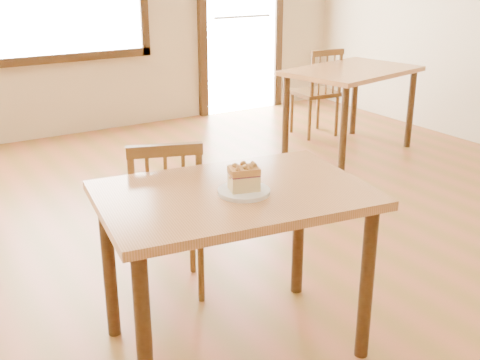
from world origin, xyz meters
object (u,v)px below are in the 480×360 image
Objects in this scene: cafe_chair_second at (317,92)px; cake_slice at (244,177)px; plate at (244,192)px; cafe_table_second at (352,80)px; cafe_chair_main at (165,216)px; cafe_table_main at (234,215)px.

cake_slice reaches higher than cafe_chair_second.
cake_slice is (0.00, -0.00, 0.06)m from plate.
cafe_table_second is 0.60m from cafe_chair_second.
cafe_chair_second is at bearing 70.24° from cafe_table_second.
cafe_chair_second reaches higher than cafe_table_second.
cafe_table_second is at bearing 40.20° from plate.
plate is 0.06m from cake_slice.
plate is (0.08, -0.62, 0.32)m from cafe_chair_main.
cafe_chair_second is at bearing 62.57° from cake_slice.
cafe_chair_main is 0.67× the size of cafe_table_second.
cafe_table_main and cafe_table_second have the same top height.
cake_slice is at bearing 116.63° from cafe_chair_main.
cafe_table_main is at bearing 126.88° from cake_slice.
cafe_chair_second is at bearing 53.80° from cafe_table_main.
plate is at bearing 139.53° from cake_slice.
cafe_table_second is 9.19× the size of cake_slice.
cafe_chair_second is (2.54, 1.96, 0.00)m from cafe_chair_main.
cafe_chair_second is at bearing 46.30° from plate.
cake_slice is at bearing -151.89° from cafe_table_second.
cafe_table_main is 1.39× the size of cafe_chair_second.
cafe_chair_second reaches higher than plate.
cake_slice reaches higher than cafe_table_main.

